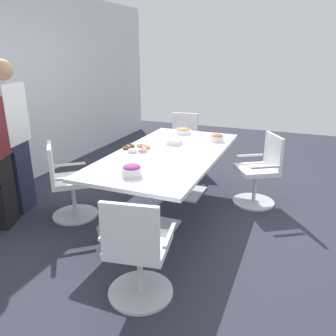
# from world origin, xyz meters

# --- Properties ---
(ground_plane) EXTENTS (10.00, 10.00, 0.01)m
(ground_plane) POSITION_xyz_m (0.00, 0.00, -0.01)
(ground_plane) COLOR #2D303D
(back_wall) EXTENTS (8.00, 0.10, 2.80)m
(back_wall) POSITION_xyz_m (0.00, 2.40, 1.40)
(back_wall) COLOR silver
(back_wall) RESTS_ON ground
(conference_table) EXTENTS (2.40, 1.20, 0.75)m
(conference_table) POSITION_xyz_m (0.00, 0.00, 0.63)
(conference_table) COLOR white
(conference_table) RESTS_ON ground
(office_chair_0) EXTENTS (0.74, 0.74, 0.91)m
(office_chair_0) POSITION_xyz_m (0.62, -1.03, 0.41)
(office_chair_0) COLOR silver
(office_chair_0) RESTS_ON ground
(office_chair_1) EXTENTS (0.58, 0.58, 0.91)m
(office_chair_1) POSITION_xyz_m (1.59, 0.38, 0.41)
(office_chair_1) COLOR silver
(office_chair_1) RESTS_ON ground
(office_chair_2) EXTENTS (0.76, 0.76, 0.91)m
(office_chair_2) POSITION_xyz_m (-0.63, 1.02, 0.41)
(office_chair_2) COLOR silver
(office_chair_2) RESTS_ON ground
(office_chair_3) EXTENTS (0.62, 0.62, 0.91)m
(office_chair_3) POSITION_xyz_m (-1.59, -0.39, 0.41)
(office_chair_3) COLOR silver
(office_chair_3) RESTS_ON ground
(person_standing_2) EXTENTS (0.61, 0.32, 1.82)m
(person_standing_2) POSITION_xyz_m (-0.69, 1.71, 0.96)
(person_standing_2) COLOR #232842
(person_standing_2) RESTS_ON ground
(snack_bowl_pretzels) EXTENTS (0.18, 0.18, 0.10)m
(snack_bowl_pretzels) POSITION_xyz_m (0.73, -0.41, 0.80)
(snack_bowl_pretzels) COLOR white
(snack_bowl_pretzels) RESTS_ON conference_table
(snack_bowl_candy_mix) EXTENTS (0.20, 0.20, 0.12)m
(snack_bowl_candy_mix) POSITION_xyz_m (-0.87, 0.03, 0.81)
(snack_bowl_candy_mix) COLOR white
(snack_bowl_candy_mix) RESTS_ON conference_table
(snack_bowl_cookies) EXTENTS (0.23, 0.23, 0.09)m
(snack_bowl_cookies) POSITION_xyz_m (0.96, 0.15, 0.79)
(snack_bowl_cookies) COLOR white
(snack_bowl_cookies) RESTS_ON conference_table
(donut_platter) EXTENTS (0.35, 0.34, 0.04)m
(donut_platter) POSITION_xyz_m (-0.05, 0.40, 0.77)
(donut_platter) COLOR white
(donut_platter) RESTS_ON conference_table
(napkin_pile) EXTENTS (0.17, 0.17, 0.07)m
(napkin_pile) POSITION_xyz_m (0.37, 0.06, 0.78)
(napkin_pile) COLOR white
(napkin_pile) RESTS_ON conference_table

